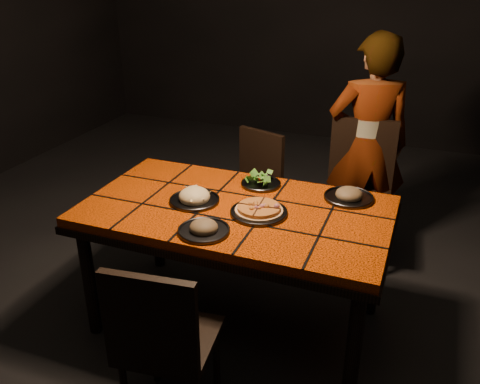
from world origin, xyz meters
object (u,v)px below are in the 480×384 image
(chair_far_left, at_px, (253,182))
(diner, at_px, (368,146))
(chair_far_right, at_px, (358,183))
(dining_table, at_px, (236,220))
(plate_pasta, at_px, (194,198))
(chair_near, at_px, (162,338))
(plate_pizza, at_px, (259,211))

(chair_far_left, distance_m, diner, 0.84)
(chair_far_right, height_order, diner, diner)
(dining_table, distance_m, plate_pasta, 0.25)
(chair_far_right, relative_size, plate_pasta, 3.59)
(chair_near, xyz_separation_m, chair_far_right, (0.52, 1.79, 0.06))
(chair_far_right, xyz_separation_m, diner, (0.02, 0.15, 0.21))
(chair_far_left, xyz_separation_m, plate_pizza, (0.37, -0.94, 0.29))
(chair_far_right, height_order, plate_pasta, chair_far_right)
(chair_far_left, bearing_deg, dining_table, -56.42)
(chair_near, height_order, diner, diner)
(chair_near, relative_size, chair_far_left, 1.04)
(plate_pasta, bearing_deg, plate_pizza, -1.53)
(chair_far_right, distance_m, plate_pasta, 1.27)
(chair_far_right, distance_m, plate_pizza, 1.11)
(plate_pizza, bearing_deg, dining_table, 166.24)
(chair_far_right, height_order, plate_pizza, chair_far_right)
(chair_near, height_order, plate_pasta, chair_near)
(chair_near, height_order, chair_far_left, chair_near)
(chair_far_right, distance_m, diner, 0.26)
(plate_pizza, bearing_deg, chair_far_right, 70.74)
(plate_pasta, bearing_deg, chair_far_left, 90.06)
(chair_near, xyz_separation_m, plate_pizza, (0.16, 0.76, 0.27))
(chair_far_right, relative_size, plate_pizza, 3.28)
(dining_table, bearing_deg, plate_pizza, -13.76)
(dining_table, xyz_separation_m, diner, (0.52, 1.15, 0.10))
(chair_far_left, xyz_separation_m, chair_far_right, (0.73, 0.09, 0.08))
(diner, distance_m, plate_pizza, 1.24)
(plate_pasta, bearing_deg, chair_near, -74.74)
(chair_near, bearing_deg, plate_pizza, -108.74)
(dining_table, distance_m, chair_far_right, 1.12)
(chair_near, relative_size, diner, 0.57)
(chair_far_right, xyz_separation_m, plate_pizza, (-0.36, -1.03, 0.21))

